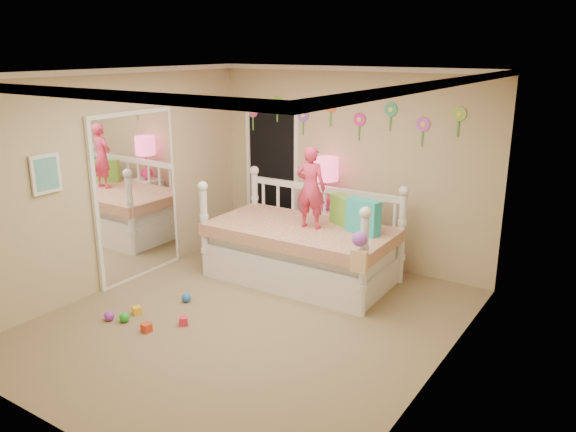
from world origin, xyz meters
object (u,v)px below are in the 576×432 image
Objects in this scene: daybed at (301,231)px; child at (311,187)px; nightstand at (325,235)px; table_lamp at (326,175)px.

child reaches higher than daybed.
daybed is 0.77m from nightstand.
table_lamp is (-0.07, 0.72, 0.57)m from daybed.
table_lamp reaches higher than nightstand.
nightstand is at bearing 0.00° from table_lamp.
nightstand is (-0.20, 0.72, -0.85)m from child.
child reaches higher than table_lamp.
child is 1.13m from nightstand.
child is 1.39× the size of nightstand.
table_lamp is (-0.20, 0.72, -0.01)m from child.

